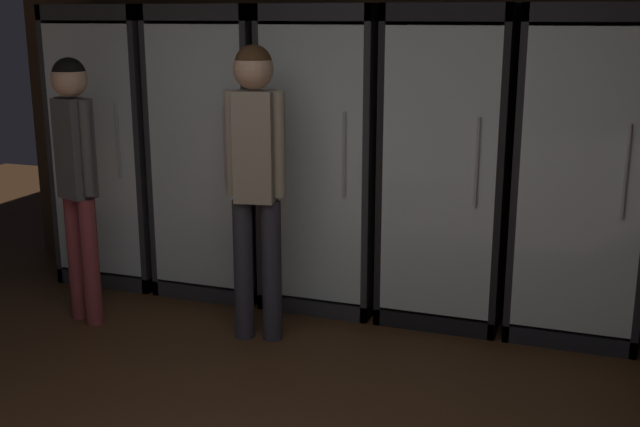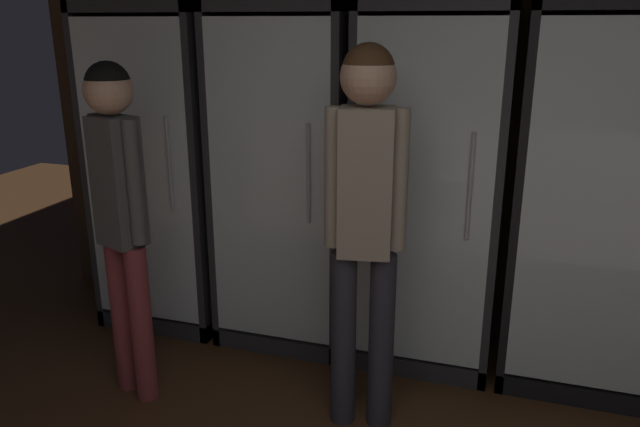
{
  "view_description": "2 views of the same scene",
  "coord_description": "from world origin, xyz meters",
  "px_view_note": "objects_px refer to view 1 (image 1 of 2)",
  "views": [
    {
      "loc": [
        1.11,
        -1.92,
        1.85
      ],
      "look_at": [
        -0.48,
        2.5,
        0.65
      ],
      "focal_mm": 44.06,
      "sensor_mm": 36.0,
      "label": 1
    },
    {
      "loc": [
        -0.12,
        -0.36,
        1.76
      ],
      "look_at": [
        -1.1,
        2.68,
        0.76
      ],
      "focal_mm": 34.45,
      "sensor_mm": 36.0,
      "label": 2
    }
  ],
  "objects_px": {
    "cooler_center": "(328,162)",
    "shopper_near": "(76,161)",
    "cooler_left": "(219,155)",
    "shopper_far": "(255,163)",
    "cooler_right": "(449,170)",
    "cooler_far_right": "(583,178)",
    "cooler_far_left": "(120,148)"
  },
  "relations": [
    {
      "from": "cooler_right",
      "to": "cooler_far_right",
      "type": "relative_size",
      "value": 1.0
    },
    {
      "from": "cooler_far_left",
      "to": "shopper_far",
      "type": "bearing_deg",
      "value": -28.12
    },
    {
      "from": "cooler_center",
      "to": "cooler_right",
      "type": "bearing_deg",
      "value": 0.07
    },
    {
      "from": "cooler_left",
      "to": "cooler_far_right",
      "type": "bearing_deg",
      "value": -0.05
    },
    {
      "from": "cooler_right",
      "to": "shopper_near",
      "type": "distance_m",
      "value": 2.23
    },
    {
      "from": "shopper_near",
      "to": "cooler_center",
      "type": "bearing_deg",
      "value": 33.31
    },
    {
      "from": "shopper_near",
      "to": "cooler_far_right",
      "type": "bearing_deg",
      "value": 16.62
    },
    {
      "from": "cooler_center",
      "to": "shopper_far",
      "type": "relative_size",
      "value": 1.13
    },
    {
      "from": "cooler_left",
      "to": "cooler_right",
      "type": "relative_size",
      "value": 1.0
    },
    {
      "from": "shopper_far",
      "to": "cooler_center",
      "type": "bearing_deg",
      "value": 76.78
    },
    {
      "from": "shopper_far",
      "to": "cooler_left",
      "type": "bearing_deg",
      "value": 129.22
    },
    {
      "from": "cooler_right",
      "to": "cooler_center",
      "type": "bearing_deg",
      "value": -179.93
    },
    {
      "from": "shopper_near",
      "to": "cooler_right",
      "type": "bearing_deg",
      "value": 22.33
    },
    {
      "from": "cooler_far_left",
      "to": "cooler_left",
      "type": "bearing_deg",
      "value": 0.12
    },
    {
      "from": "cooler_left",
      "to": "cooler_right",
      "type": "distance_m",
      "value": 1.55
    },
    {
      "from": "cooler_far_left",
      "to": "cooler_far_right",
      "type": "bearing_deg",
      "value": -0.01
    },
    {
      "from": "cooler_left",
      "to": "shopper_far",
      "type": "distance_m",
      "value": 0.96
    },
    {
      "from": "cooler_center",
      "to": "cooler_right",
      "type": "xyz_separation_m",
      "value": [
        0.77,
        0.0,
        -0.0
      ]
    },
    {
      "from": "shopper_near",
      "to": "cooler_far_left",
      "type": "bearing_deg",
      "value": 107.24
    },
    {
      "from": "cooler_center",
      "to": "cooler_right",
      "type": "relative_size",
      "value": 1.0
    },
    {
      "from": "cooler_left",
      "to": "cooler_center",
      "type": "relative_size",
      "value": 1.0
    },
    {
      "from": "shopper_near",
      "to": "shopper_far",
      "type": "height_order",
      "value": "shopper_far"
    },
    {
      "from": "cooler_far_left",
      "to": "cooler_left",
      "type": "height_order",
      "value": "same"
    },
    {
      "from": "cooler_right",
      "to": "cooler_far_right",
      "type": "distance_m",
      "value": 0.77
    },
    {
      "from": "cooler_far_right",
      "to": "cooler_center",
      "type": "bearing_deg",
      "value": -179.99
    },
    {
      "from": "cooler_left",
      "to": "cooler_center",
      "type": "height_order",
      "value": "same"
    },
    {
      "from": "shopper_near",
      "to": "shopper_far",
      "type": "relative_size",
      "value": 0.95
    },
    {
      "from": "cooler_right",
      "to": "shopper_near",
      "type": "bearing_deg",
      "value": -157.67
    },
    {
      "from": "cooler_right",
      "to": "shopper_far",
      "type": "xyz_separation_m",
      "value": [
        -0.95,
        -0.74,
        0.11
      ]
    },
    {
      "from": "cooler_left",
      "to": "cooler_far_right",
      "type": "height_order",
      "value": "same"
    },
    {
      "from": "cooler_far_left",
      "to": "cooler_far_right",
      "type": "distance_m",
      "value": 3.1
    },
    {
      "from": "cooler_center",
      "to": "shopper_near",
      "type": "distance_m",
      "value": 1.54
    }
  ]
}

